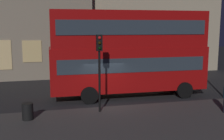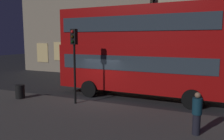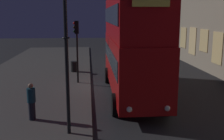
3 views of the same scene
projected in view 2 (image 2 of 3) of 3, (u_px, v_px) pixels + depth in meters
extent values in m
plane|color=#232326|center=(99.00, 100.00, 14.24)|extent=(80.00, 80.00, 0.00)
cube|color=#423F3D|center=(45.00, 126.00, 9.72)|extent=(44.00, 8.37, 0.12)
cube|color=gray|center=(97.00, 4.00, 27.92)|extent=(15.60, 8.53, 16.10)
cube|color=#E5C67F|center=(43.00, 53.00, 26.84)|extent=(1.60, 0.06, 2.20)
cube|color=#E5C67F|center=(60.00, 51.00, 25.79)|extent=(1.60, 0.06, 2.05)
cube|color=#F2D18C|center=(79.00, 53.00, 24.80)|extent=(1.60, 0.06, 2.51)
cube|color=#E5C67F|center=(99.00, 51.00, 23.75)|extent=(1.60, 0.06, 1.88)
cube|color=#E5C67F|center=(121.00, 55.00, 22.78)|extent=(1.60, 0.06, 2.41)
cube|color=#F9E09E|center=(179.00, 55.00, 21.66)|extent=(1.40, 0.06, 1.90)
cube|color=#E5C67F|center=(204.00, 53.00, 20.74)|extent=(1.40, 0.06, 1.81)
cube|color=#9E0C0C|center=(137.00, 67.00, 14.62)|extent=(10.38, 2.56, 2.85)
cube|color=#9E0C0C|center=(138.00, 26.00, 14.28)|extent=(10.17, 2.51, 2.33)
cube|color=#2D3842|center=(137.00, 62.00, 14.57)|extent=(9.55, 2.61, 0.90)
cube|color=#2D3842|center=(138.00, 24.00, 14.26)|extent=(9.55, 2.61, 0.90)
cylinder|color=black|center=(196.00, 90.00, 14.47)|extent=(1.08, 0.25, 1.08)
cylinder|color=black|center=(192.00, 100.00, 12.20)|extent=(1.08, 0.25, 1.08)
cylinder|color=black|center=(106.00, 82.00, 17.13)|extent=(1.08, 0.25, 1.08)
cylinder|color=black|center=(89.00, 89.00, 14.86)|extent=(1.08, 0.25, 1.08)
cylinder|color=black|center=(75.00, 74.00, 12.78)|extent=(0.12, 0.12, 3.33)
cube|color=black|center=(74.00, 37.00, 12.50)|extent=(0.33, 0.27, 0.85)
sphere|color=red|center=(72.00, 32.00, 12.34)|extent=(0.17, 0.17, 0.17)
sphere|color=black|center=(72.00, 37.00, 12.37)|extent=(0.17, 0.17, 0.17)
sphere|color=black|center=(72.00, 42.00, 12.41)|extent=(0.17, 0.17, 0.17)
cylinder|color=black|center=(196.00, 124.00, 8.67)|extent=(0.29, 0.29, 0.81)
cylinder|color=#0F2D3D|center=(197.00, 106.00, 8.58)|extent=(0.37, 0.37, 0.62)
sphere|color=#8C664C|center=(198.00, 95.00, 8.52)|extent=(0.22, 0.22, 0.22)
cylinder|color=black|center=(20.00, 92.00, 14.08)|extent=(0.56, 0.56, 0.84)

